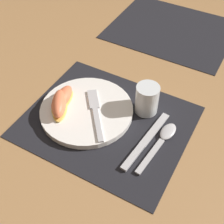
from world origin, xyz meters
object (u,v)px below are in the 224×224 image
object	(u,v)px
knife	(145,142)
spoon	(163,138)
citrus_wedge_1	(59,104)
plate	(86,111)
fork	(95,110)
juice_glass	(147,101)
citrus_wedge_0	(62,99)

from	to	relation	value
knife	spoon	xyz separation A→B (m)	(0.04, 0.03, 0.00)
citrus_wedge_1	knife	bearing A→B (deg)	4.78
plate	spoon	xyz separation A→B (m)	(0.22, 0.02, -0.00)
knife	fork	xyz separation A→B (m)	(-0.16, 0.02, 0.02)
juice_glass	fork	world-z (taller)	juice_glass
plate	citrus_wedge_0	distance (m)	0.07
juice_glass	citrus_wedge_1	size ratio (longest dim) A/B	0.77
plate	juice_glass	world-z (taller)	juice_glass
plate	citrus_wedge_1	distance (m)	0.07
knife	fork	size ratio (longest dim) A/B	1.35
juice_glass	knife	distance (m)	0.12
juice_glass	spoon	size ratio (longest dim) A/B	0.46
citrus_wedge_0	juice_glass	bearing A→B (deg)	25.70
spoon	citrus_wedge_1	xyz separation A→B (m)	(-0.28, -0.05, 0.03)
fork	citrus_wedge_1	xyz separation A→B (m)	(-0.09, -0.04, 0.01)
spoon	fork	xyz separation A→B (m)	(-0.19, -0.01, 0.01)
fork	knife	bearing A→B (deg)	-6.82
juice_glass	citrus_wedge_0	size ratio (longest dim) A/B	0.78
citrus_wedge_0	knife	bearing A→B (deg)	-0.66
juice_glass	citrus_wedge_0	world-z (taller)	juice_glass
plate	citrus_wedge_0	xyz separation A→B (m)	(-0.07, -0.01, 0.02)
juice_glass	spoon	distance (m)	0.11
spoon	fork	size ratio (longest dim) A/B	1.15
fork	citrus_wedge_1	world-z (taller)	citrus_wedge_1
knife	citrus_wedge_0	size ratio (longest dim) A/B	1.96
citrus_wedge_0	plate	bearing A→B (deg)	8.55
plate	citrus_wedge_0	world-z (taller)	citrus_wedge_0
fork	citrus_wedge_1	distance (m)	0.10
knife	citrus_wedge_0	distance (m)	0.25
citrus_wedge_0	spoon	bearing A→B (deg)	5.81
citrus_wedge_0	citrus_wedge_1	size ratio (longest dim) A/B	1.00
spoon	fork	distance (m)	0.19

